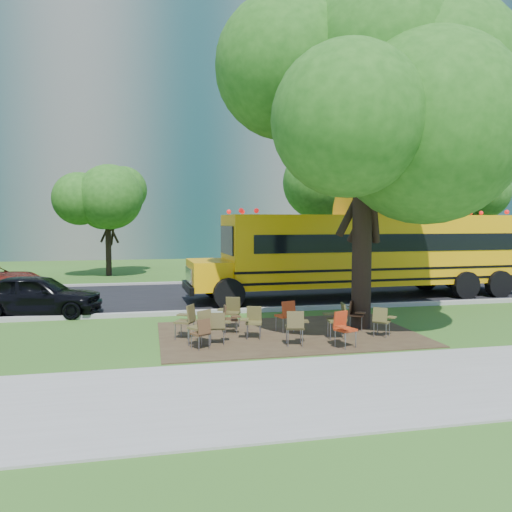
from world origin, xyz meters
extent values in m
plane|color=#2B4D18|center=(0.00, 0.00, 0.00)|extent=(160.00, 160.00, 0.00)
cube|color=gray|center=(0.00, -5.00, 0.02)|extent=(60.00, 4.00, 0.04)
cube|color=#382819|center=(1.00, -0.50, 0.01)|extent=(7.00, 4.50, 0.03)
cube|color=black|center=(0.00, 7.00, 0.02)|extent=(80.00, 8.00, 0.04)
cube|color=gray|center=(0.00, 3.00, 0.07)|extent=(80.00, 0.25, 0.14)
cube|color=gray|center=(0.00, 11.10, 0.07)|extent=(80.00, 0.25, 0.14)
cube|color=slate|center=(-8.00, 36.00, 11.00)|extent=(38.00, 16.00, 22.00)
cube|color=gray|center=(24.00, 38.00, 12.50)|extent=(30.00, 16.00, 25.00)
cylinder|color=black|center=(-5.00, 16.00, 1.75)|extent=(0.32, 0.32, 3.50)
sphere|color=#1E5212|center=(-5.00, 16.00, 4.22)|extent=(4.80, 4.80, 4.80)
cylinder|color=black|center=(8.00, 14.00, 2.10)|extent=(0.38, 0.38, 4.20)
sphere|color=#1E5212|center=(8.00, 14.00, 5.04)|extent=(5.60, 5.60, 5.60)
cylinder|color=black|center=(16.00, 13.00, 1.80)|extent=(0.34, 0.34, 3.60)
sphere|color=#1E5212|center=(16.00, 13.00, 4.35)|extent=(5.00, 5.00, 5.00)
cylinder|color=black|center=(3.26, -0.22, 2.43)|extent=(0.56, 0.56, 4.86)
sphere|color=#1E5212|center=(3.26, -0.22, 5.94)|extent=(7.20, 7.20, 7.20)
cube|color=#DF9B07|center=(6.33, 5.27, 1.99)|extent=(12.41, 3.28, 2.74)
cube|color=black|center=(6.66, 5.28, 2.29)|extent=(11.74, 3.30, 0.67)
cube|color=#DF9B07|center=(-0.53, 5.00, 1.12)|extent=(1.55, 2.52, 1.06)
cube|color=black|center=(6.33, 5.27, 1.29)|extent=(12.44, 3.31, 0.09)
cube|color=black|center=(6.33, 5.27, 0.87)|extent=(12.44, 3.31, 0.09)
cylinder|color=black|center=(0.01, 3.62, 0.56)|extent=(1.13, 0.38, 1.12)
cylinder|color=black|center=(-0.10, 6.42, 0.56)|extent=(1.13, 0.38, 1.12)
cylinder|color=black|center=(9.62, 4.00, 0.56)|extent=(1.13, 0.38, 1.12)
cylinder|color=black|center=(9.51, 6.80, 0.56)|extent=(1.13, 0.38, 1.12)
cylinder|color=black|center=(11.19, 4.06, 0.56)|extent=(1.13, 0.38, 1.12)
cylinder|color=black|center=(11.08, 6.86, 0.56)|extent=(1.13, 0.38, 1.12)
cube|color=#4D311B|center=(-1.54, -1.67, 0.40)|extent=(0.50, 0.50, 0.04)
cube|color=#4D311B|center=(-1.46, -1.80, 0.60)|extent=(0.35, 0.25, 0.36)
cube|color=#4D311B|center=(-1.42, -1.45, 0.51)|extent=(0.30, 0.31, 0.03)
cylinder|color=slate|center=(-1.75, -1.61, 0.20)|extent=(0.02, 0.02, 0.40)
cylinder|color=slate|center=(-1.33, -1.72, 0.20)|extent=(0.02, 0.02, 0.40)
cube|color=#453C1E|center=(-1.07, -1.26, 0.44)|extent=(0.46, 0.45, 0.05)
cube|color=#453C1E|center=(-1.10, -1.43, 0.65)|extent=(0.40, 0.15, 0.39)
cube|color=#453C1E|center=(-0.82, -1.16, 0.56)|extent=(0.25, 0.30, 0.03)
cylinder|color=slate|center=(-1.21, -1.07, 0.22)|extent=(0.02, 0.02, 0.44)
cylinder|color=slate|center=(-0.93, -1.45, 0.22)|extent=(0.02, 0.02, 0.44)
cube|color=brown|center=(-1.53, -1.36, 0.49)|extent=(0.62, 0.62, 0.05)
cube|color=brown|center=(-1.41, -1.51, 0.73)|extent=(0.41, 0.35, 0.43)
cube|color=brown|center=(-1.42, -1.08, 0.62)|extent=(0.37, 0.39, 0.03)
cylinder|color=slate|center=(-1.79, -1.33, 0.24)|extent=(0.03, 0.03, 0.49)
cylinder|color=slate|center=(-1.27, -1.39, 0.24)|extent=(0.03, 0.03, 0.49)
cube|color=brown|center=(-0.05, -0.88, 0.44)|extent=(0.50, 0.49, 0.05)
cube|color=brown|center=(-0.01, -0.70, 0.66)|extent=(0.40, 0.19, 0.40)
cube|color=brown|center=(-0.31, -0.95, 0.56)|extent=(0.28, 0.32, 0.03)
cylinder|color=slate|center=(0.07, -1.08, 0.22)|extent=(0.02, 0.02, 0.44)
cylinder|color=slate|center=(-0.17, -0.67, 0.22)|extent=(0.02, 0.02, 0.44)
cube|color=#483D1F|center=(0.80, -1.78, 0.47)|extent=(0.51, 0.49, 0.05)
cube|color=#483D1F|center=(0.76, -1.96, 0.70)|extent=(0.43, 0.17, 0.42)
cube|color=#483D1F|center=(1.07, -1.68, 0.60)|extent=(0.28, 0.33, 0.03)
cylinder|color=slate|center=(0.65, -1.57, 0.24)|extent=(0.03, 0.03, 0.47)
cylinder|color=slate|center=(0.94, -1.98, 0.24)|extent=(0.03, 0.03, 0.47)
cube|color=#A32F11|center=(1.95, -2.26, 0.47)|extent=(0.56, 0.55, 0.05)
cube|color=#A32F11|center=(1.88, -2.09, 0.69)|extent=(0.42, 0.25, 0.42)
cube|color=#A32F11|center=(1.78, -2.49, 0.59)|extent=(0.32, 0.35, 0.03)
cylinder|color=slate|center=(2.18, -2.36, 0.23)|extent=(0.02, 0.02, 0.47)
cylinder|color=slate|center=(1.72, -2.17, 0.23)|extent=(0.02, 0.02, 0.47)
cube|color=#49451F|center=(2.09, -1.31, 0.50)|extent=(0.52, 0.54, 0.06)
cube|color=#49451F|center=(2.28, -1.34, 0.74)|extent=(0.18, 0.45, 0.44)
cube|color=#49451F|center=(1.98, -1.02, 0.63)|extent=(0.35, 0.29, 0.03)
cylinder|color=slate|center=(1.87, -1.46, 0.25)|extent=(0.03, 0.03, 0.50)
cylinder|color=slate|center=(2.30, -1.16, 0.25)|extent=(0.03, 0.03, 0.50)
cube|color=brown|center=(3.36, -1.37, 0.43)|extent=(0.56, 0.55, 0.05)
cube|color=brown|center=(3.24, -1.49, 0.64)|extent=(0.34, 0.33, 0.38)
cube|color=brown|center=(3.62, -1.42, 0.55)|extent=(0.34, 0.34, 0.03)
cylinder|color=slate|center=(3.35, -1.14, 0.22)|extent=(0.02, 0.02, 0.43)
cylinder|color=slate|center=(3.37, -1.60, 0.22)|extent=(0.02, 0.02, 0.43)
cube|color=#4E4221|center=(-1.84, -0.52, 0.48)|extent=(0.59, 0.60, 0.05)
cube|color=#4E4221|center=(-1.67, -0.61, 0.72)|extent=(0.29, 0.43, 0.43)
cube|color=#4E4221|center=(-1.85, -0.22, 0.61)|extent=(0.38, 0.35, 0.03)
cylinder|color=slate|center=(-2.09, -0.59, 0.24)|extent=(0.03, 0.03, 0.48)
cylinder|color=slate|center=(-1.59, -0.45, 0.24)|extent=(0.03, 0.03, 0.48)
cube|color=#48411F|center=(-0.42, 0.46, 0.47)|extent=(0.56, 0.55, 0.05)
cube|color=#48411F|center=(-0.35, 0.63, 0.70)|extent=(0.43, 0.24, 0.42)
cube|color=#48411F|center=(-0.70, 0.40, 0.60)|extent=(0.32, 0.36, 0.03)
cylinder|color=slate|center=(-0.31, 0.23, 0.24)|extent=(0.03, 0.03, 0.47)
cylinder|color=slate|center=(-0.52, 0.69, 0.24)|extent=(0.03, 0.03, 0.47)
cube|color=#3F2716|center=(-0.55, -0.11, 0.41)|extent=(0.38, 0.40, 0.05)
cube|color=#3F2716|center=(-0.72, -0.11, 0.61)|extent=(0.10, 0.37, 0.37)
cube|color=#3F2716|center=(-0.43, -0.34, 0.52)|extent=(0.26, 0.21, 0.03)
cylinder|color=slate|center=(-0.39, 0.04, 0.21)|extent=(0.02, 0.02, 0.41)
cylinder|color=slate|center=(-0.72, -0.26, 0.21)|extent=(0.02, 0.02, 0.41)
cube|color=#B23813|center=(0.97, -0.25, 0.47)|extent=(0.55, 0.54, 0.05)
cube|color=#B23813|center=(1.03, -0.43, 0.70)|extent=(0.43, 0.23, 0.42)
cube|color=#B23813|center=(1.16, -0.04, 0.60)|extent=(0.31, 0.35, 0.03)
cylinder|color=slate|center=(0.74, -0.14, 0.24)|extent=(0.03, 0.03, 0.47)
cylinder|color=slate|center=(1.19, -0.37, 0.24)|extent=(0.03, 0.03, 0.47)
cube|color=#4E2F1B|center=(3.08, -0.37, 0.44)|extent=(0.55, 0.55, 0.05)
cube|color=#4E2F1B|center=(2.93, -0.27, 0.65)|extent=(0.29, 0.37, 0.39)
cube|color=#4E2F1B|center=(3.06, -0.64, 0.55)|extent=(0.34, 0.33, 0.03)
cylinder|color=slate|center=(3.31, -0.33, 0.22)|extent=(0.02, 0.02, 0.44)
cylinder|color=slate|center=(2.85, -0.42, 0.22)|extent=(0.02, 0.02, 0.44)
cube|color=#432F18|center=(3.11, 0.06, 0.43)|extent=(0.55, 0.54, 0.05)
cube|color=#432F18|center=(3.20, -0.09, 0.65)|extent=(0.38, 0.28, 0.39)
cube|color=#432F18|center=(3.24, 0.30, 0.55)|extent=(0.32, 0.34, 0.03)
cylinder|color=slate|center=(2.89, 0.12, 0.22)|extent=(0.02, 0.02, 0.43)
cylinder|color=slate|center=(3.34, 0.01, 0.22)|extent=(0.02, 0.02, 0.43)
imported|color=black|center=(-6.34, 3.80, 0.70)|extent=(4.30, 2.26, 1.40)
camera|label=1|loc=(-2.72, -13.57, 3.12)|focal=35.00mm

